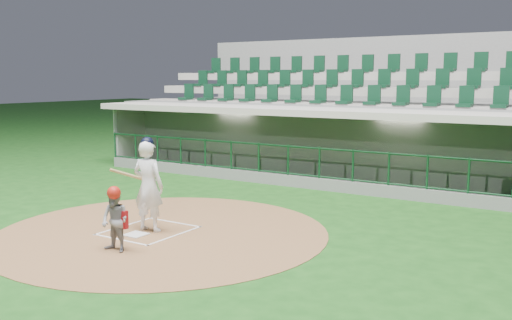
% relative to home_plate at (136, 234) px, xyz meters
% --- Properties ---
extents(ground, '(120.00, 120.00, 0.00)m').
position_rel_home_plate_xyz_m(ground, '(0.00, 0.70, -0.02)').
color(ground, '#154614').
rests_on(ground, ground).
extents(dirt_circle, '(7.20, 7.20, 0.01)m').
position_rel_home_plate_xyz_m(dirt_circle, '(0.30, 0.50, -0.02)').
color(dirt_circle, brown).
rests_on(dirt_circle, ground).
extents(home_plate, '(0.43, 0.43, 0.02)m').
position_rel_home_plate_xyz_m(home_plate, '(0.00, 0.00, 0.00)').
color(home_plate, silver).
rests_on(home_plate, dirt_circle).
extents(batter_box_chalk, '(1.55, 1.80, 0.01)m').
position_rel_home_plate_xyz_m(batter_box_chalk, '(0.00, 0.40, -0.00)').
color(batter_box_chalk, white).
rests_on(batter_box_chalk, ground).
extents(dugout_structure, '(16.40, 3.70, 3.00)m').
position_rel_home_plate_xyz_m(dugout_structure, '(0.15, 8.53, 0.94)').
color(dugout_structure, gray).
rests_on(dugout_structure, ground).
extents(seating_deck, '(17.00, 6.72, 5.15)m').
position_rel_home_plate_xyz_m(seating_deck, '(0.00, 11.61, 1.40)').
color(seating_deck, slate).
rests_on(seating_deck, ground).
extents(batter, '(0.93, 0.93, 2.07)m').
position_rel_home_plate_xyz_m(batter, '(0.01, 0.41, 1.02)').
color(batter, white).
rests_on(batter, dirt_circle).
extents(catcher, '(0.59, 0.46, 1.28)m').
position_rel_home_plate_xyz_m(catcher, '(0.50, -1.05, 0.62)').
color(catcher, gray).
rests_on(catcher, dirt_circle).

